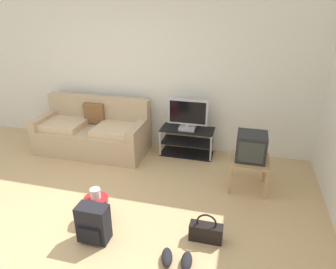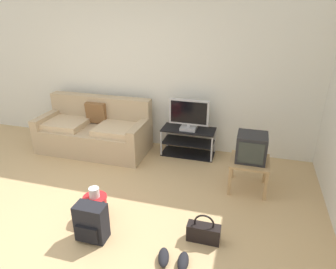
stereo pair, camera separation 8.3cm
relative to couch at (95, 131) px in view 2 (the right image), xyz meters
name	(u,v)px [view 2 (the right image)]	position (x,y,z in m)	size (l,w,h in m)	color
ground_plane	(66,224)	(0.61, -1.89, -0.34)	(9.00, 9.80, 0.02)	tan
wall_back	(137,68)	(0.61, 0.56, 1.02)	(9.00, 0.10, 2.70)	silver
couch	(95,131)	(0.00, 0.00, 0.00)	(1.86, 0.85, 0.89)	tan
tv_stand	(188,142)	(1.60, 0.25, -0.10)	(0.87, 0.40, 0.46)	black
flat_tv	(189,115)	(1.60, 0.22, 0.38)	(0.65, 0.22, 0.51)	#B2B2B7
side_table	(249,165)	(2.61, -0.54, 0.04)	(0.52, 0.52, 0.44)	tan
crt_tv	(251,147)	(2.61, -0.53, 0.29)	(0.39, 0.37, 0.37)	#232326
backpack	(91,223)	(1.04, -2.02, -0.12)	(0.33, 0.26, 0.42)	black
handbag	(204,232)	(2.21, -1.72, -0.22)	(0.36, 0.13, 0.34)	black
cleaning_bucket	(96,205)	(0.90, -1.68, -0.16)	(0.28, 0.28, 0.40)	red
sneakers_pair	(173,259)	(1.98, -2.11, -0.29)	(0.35, 0.27, 0.09)	black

